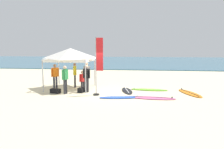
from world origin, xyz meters
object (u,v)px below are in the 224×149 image
Objects in this scene: person_black at (87,76)px; person_red at (83,79)px; banner_flag at (98,69)px; surfboard_lime at (149,90)px; gear_bag_by_pole at (55,91)px; person_yellow at (75,73)px; surfboard_orange at (190,93)px; surfboard_black at (127,91)px; person_green at (65,78)px; gear_bag_near_tent at (82,90)px; person_grey at (87,73)px; surfboard_pink at (153,98)px; person_orange at (55,75)px; canopy_tent at (70,54)px; surfboard_blue at (120,97)px.

person_black is 1.43× the size of person_red.
banner_flag is (1.51, -2.17, 0.92)m from person_red.
gear_bag_by_pole reaches higher than surfboard_lime.
surfboard_lime is 0.72× the size of banner_flag.
surfboard_orange is at bearing -9.52° from person_yellow.
person_black is (-3.93, -1.13, 0.95)m from surfboard_lime.
surfboard_black is 1.34× the size of person_black.
person_green is 2.85× the size of gear_bag_near_tent.
person_grey is (0.74, 0.49, 0.00)m from person_yellow.
person_yellow reaches higher than surfboard_lime.
person_yellow is at bearing 131.43° from banner_flag.
surfboard_orange is 6.42m from person_black.
surfboard_orange is 1.53× the size of person_grey.
person_black is 1.35m from banner_flag.
person_grey reaches higher than surfboard_lime.
person_yellow is 2.01m from person_black.
gear_bag_near_tent is at bearing -60.18° from person_yellow.
person_yellow is 0.89m from person_grey.
surfboard_black and surfboard_pink have the same top height.
person_red is at bearing -99.99° from person_grey.
person_yellow is 1.00× the size of person_black.
person_yellow and person_green have the same top height.
surfboard_pink is at bearing -6.31° from person_green.
surfboard_orange is 8.63m from person_orange.
surfboard_orange is 4.35× the size of gear_bag_by_pole.
surfboard_orange is at bearing 6.53° from gear_bag_by_pole.
canopy_tent is 8.07m from surfboard_orange.
person_yellow is at bearing 75.25° from gear_bag_by_pole.
surfboard_black is 1.95m from surfboard_blue.
surfboard_orange is 1.07× the size of surfboard_blue.
surfboard_blue is 1.42× the size of person_grey.
surfboard_black is 0.88× the size of surfboard_orange.
banner_flag is at bearing 171.72° from surfboard_pink.
canopy_tent is 4.77× the size of gear_bag_near_tent.
person_yellow is 1.00× the size of person_green.
person_orange is (-4.74, -0.14, 0.95)m from surfboard_black.
canopy_tent is 3.01m from banner_flag.
surfboard_pink is at bearing -17.57° from person_black.
canopy_tent is at bearing 146.63° from surfboard_blue.
person_orange is 2.20m from gear_bag_near_tent.
gear_bag_by_pole is at bearing 172.08° from person_green.
surfboard_lime is at bearing 16.00° from person_black.
person_green reaches higher than surfboard_black.
surfboard_pink is 5.41m from person_red.
gear_bag_near_tent is (-4.20, -1.22, 0.10)m from surfboard_lime.
person_black is 1.52m from person_red.
gear_bag_by_pole reaches higher than surfboard_orange.
person_grey is (-6.84, 1.76, 0.95)m from surfboard_orange.
person_green reaches higher than gear_bag_near_tent.
surfboard_pink is 4.22× the size of gear_bag_by_pole.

